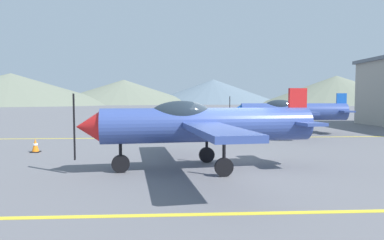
{
  "coord_description": "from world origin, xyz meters",
  "views": [
    {
      "loc": [
        -2.02,
        -11.09,
        2.29
      ],
      "look_at": [
        -1.06,
        6.0,
        1.2
      ],
      "focal_mm": 31.42,
      "sensor_mm": 36.0,
      "label": 1
    }
  ],
  "objects": [
    {
      "name": "hill_left",
      "position": [
        -62.57,
        118.51,
        5.91
      ],
      "size": [
        79.44,
        79.44,
        11.83
      ],
      "primitive_type": "cone",
      "color": "slate",
      "rests_on": "ground_plane"
    },
    {
      "name": "airplane_mid",
      "position": [
        5.5,
        10.34,
        1.49
      ],
      "size": [
        7.67,
        8.83,
        2.64
      ],
      "color": "#33478C",
      "rests_on": "ground_plane"
    },
    {
      "name": "apron_line_near",
      "position": [
        0.0,
        -4.62,
        0.01
      ],
      "size": [
        80.0,
        0.16,
        0.01
      ],
      "primitive_type": "cube",
      "color": "yellow",
      "rests_on": "ground_plane"
    },
    {
      "name": "ground_plane",
      "position": [
        0.0,
        0.0,
        0.0
      ],
      "size": [
        400.0,
        400.0,
        0.0
      ],
      "primitive_type": "plane",
      "color": "slate"
    },
    {
      "name": "hill_centerright",
      "position": [
        17.12,
        148.83,
        5.76
      ],
      "size": [
        64.62,
        64.62,
        11.51
      ],
      "primitive_type": "cone",
      "color": "slate",
      "rests_on": "ground_plane"
    },
    {
      "name": "hill_right",
      "position": [
        64.8,
        123.44,
        5.86
      ],
      "size": [
        63.94,
        63.94,
        11.73
      ],
      "primitive_type": "cone",
      "color": "slate",
      "rests_on": "ground_plane"
    },
    {
      "name": "apron_line_far",
      "position": [
        0.0,
        8.43,
        0.01
      ],
      "size": [
        80.0,
        0.16,
        0.01
      ],
      "primitive_type": "cube",
      "color": "yellow",
      "rests_on": "ground_plane"
    },
    {
      "name": "traffic_cone_side",
      "position": [
        -7.9,
        3.49,
        0.29
      ],
      "size": [
        0.36,
        0.36,
        0.59
      ],
      "color": "black",
      "rests_on": "ground_plane"
    },
    {
      "name": "hill_centerleft",
      "position": [
        -23.69,
        138.77,
        5.33
      ],
      "size": [
        66.07,
        66.07,
        10.65
      ],
      "primitive_type": "cone",
      "color": "slate",
      "rests_on": "ground_plane"
    },
    {
      "name": "airplane_near",
      "position": [
        -1.17,
        -0.4,
        1.49
      ],
      "size": [
        7.71,
        8.84,
        2.64
      ],
      "color": "#33478C",
      "rests_on": "ground_plane"
    }
  ]
}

